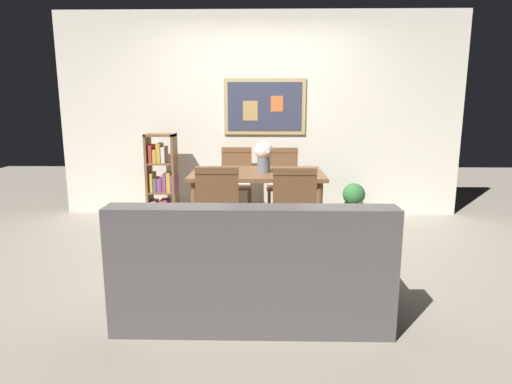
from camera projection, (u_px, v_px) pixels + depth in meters
ground_plane at (258, 253)px, 4.34m from camera, size 12.00×12.00×0.00m
wall_back_with_painting at (260, 116)px, 5.69m from camera, size 5.20×0.14×2.60m
dining_table at (257, 181)px, 4.72m from camera, size 1.41×0.91×0.74m
dining_chair_far_right at (283, 178)px, 5.48m from camera, size 0.40×0.41×0.91m
dining_chair_near_left at (219, 206)px, 4.00m from camera, size 0.40×0.41×0.91m
dining_chair_near_right at (294, 207)px, 3.95m from camera, size 0.40×0.41×0.91m
dining_chair_far_left at (236, 178)px, 5.52m from camera, size 0.40×0.41×0.91m
leather_couch at (252, 273)px, 3.02m from camera, size 1.80×0.84×0.84m
bookshelf at (162, 180)px, 5.49m from camera, size 0.36×0.28×1.09m
potted_ivy at (354, 200)px, 5.55m from camera, size 0.28×0.29×0.47m
flower_vase at (264, 155)px, 4.63m from camera, size 0.20×0.19×0.33m
tv_remote at (305, 171)px, 4.70m from camera, size 0.16×0.06×0.02m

